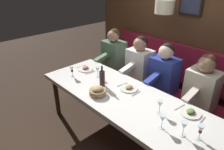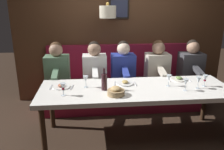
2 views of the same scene
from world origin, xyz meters
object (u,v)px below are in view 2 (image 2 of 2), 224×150
Objects in this scene: diner_nearest at (191,64)px; wine_glass_4 at (86,79)px; diner_middle at (123,66)px; wine_glass_0 at (186,82)px; dining_table at (135,92)px; wine_glass_5 at (63,87)px; wine_glass_1 at (169,78)px; wine_bottle at (104,82)px; bread_bowl at (116,91)px; wine_glass_2 at (205,78)px; diner_farthest at (57,67)px; diner_near at (157,65)px; diner_far at (95,66)px; wine_glass_3 at (199,80)px.

wine_glass_4 is (-0.79, 1.84, 0.04)m from diner_nearest.
diner_middle is 4.82× the size of wine_glass_0.
diner_nearest is 1.17m from wine_glass_0.
dining_table is 15.99× the size of wine_glass_5.
diner_nearest is at bearing -63.55° from wine_glass_5.
wine_glass_0 is at bearing -139.03° from wine_glass_1.
diner_nearest is 1.84m from wine_bottle.
diner_nearest and diner_middle have the same top height.
wine_bottle is at bearing 34.79° from bread_bowl.
wine_glass_1 and wine_glass_2 have the same top height.
wine_bottle is at bearing -116.91° from wine_glass_4.
diner_farthest reaches higher than bread_bowl.
wine_glass_1 reaches higher than bread_bowl.
wine_glass_5 is (-0.27, 0.28, -0.00)m from wine_glass_4.
wine_glass_5 is at bearing 94.38° from wine_glass_2.
wine_glass_5 is at bearing 139.25° from diner_middle.
diner_near is 1.00m from wine_glass_2.
bread_bowl is (-0.26, 0.77, -0.07)m from wine_glass_1.
diner_farthest is 4.82× the size of wine_glass_0.
diner_middle reaches higher than bread_bowl.
bread_bowl is at bearing 127.10° from diner_nearest.
wine_glass_1 is at bearing -81.82° from wine_glass_5.
wine_glass_4 is (-0.79, 0.14, 0.04)m from diner_far.
diner_far is at bearing 48.50° from wine_glass_0.
diner_middle is 1.36m from wine_glass_2.
diner_farthest reaches higher than wine_glass_3.
wine_glass_1 and wine_glass_4 have the same top height.
wine_glass_0 is (-1.04, -0.68, 0.04)m from diner_middle.
diner_nearest is 2.00m from wine_glass_4.
diner_nearest is at bearing -66.86° from wine_glass_4.
wine_glass_4 is at bearing 113.14° from diner_nearest.
wine_bottle reaches higher than wine_glass_3.
dining_table is 3.32× the size of diner_nearest.
wine_glass_1 is at bearing -86.06° from dining_table.
diner_farthest is 4.82× the size of wine_glass_2.
diner_nearest is at bearing -90.00° from diner_near.
diner_farthest reaches higher than wine_glass_4.
dining_table is 0.47m from wine_bottle.
wine_glass_4 is (-0.79, 0.63, 0.04)m from diner_middle.
diner_middle is 3.60× the size of bread_bowl.
dining_table is 1.05m from diner_near.
wine_glass_3 is at bearing -87.62° from wine_glass_5.
diner_nearest is 4.82× the size of wine_glass_5.
wine_bottle is (-0.91, 0.38, 0.04)m from diner_middle.
wine_bottle is at bearing 132.79° from diner_near.
diner_middle reaches higher than wine_glass_0.
diner_far is at bearing 58.92° from wine_glass_2.
diner_middle is 1.00× the size of diner_far.
diner_nearest reaches higher than wine_glass_4.
wine_glass_0 is 1.00× the size of wine_glass_2.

